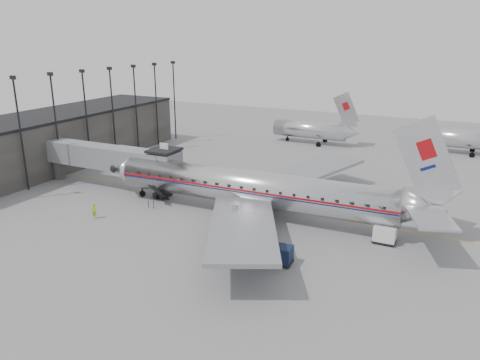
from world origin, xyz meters
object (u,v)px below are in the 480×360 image
Objects in this scene: service_van at (243,221)px; baggage_cart_navy at (280,254)px; baggage_cart_white at (385,234)px; airliner at (259,189)px; ramp_worker at (94,211)px.

baggage_cart_navy is at bearing -27.42° from service_van.
service_van is 2.37× the size of baggage_cart_white.
baggage_cart_navy is 1.01× the size of baggage_cart_white.
airliner is 23.25× the size of ramp_worker.
airliner is 14.72m from baggage_cart_white.
airliner is 5.43m from service_van.
ramp_worker is at bearing -153.09° from airliner.
baggage_cart_navy is at bearing -5.26° from ramp_worker.
service_van reaches higher than baggage_cart_navy.
ramp_worker is (-23.23, 0.89, -0.03)m from baggage_cart_navy.
service_van is 7.92m from baggage_cart_navy.
baggage_cart_navy is 1.29× the size of ramp_worker.
airliner is 18.22× the size of baggage_cart_white.
service_van is 17.49m from ramp_worker.
baggage_cart_navy is (6.21, -4.90, -0.34)m from service_van.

